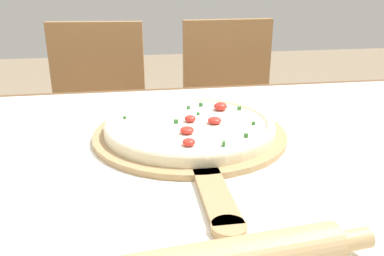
{
  "coord_description": "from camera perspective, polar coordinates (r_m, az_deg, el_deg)",
  "views": [
    {
      "loc": [
        -0.13,
        -0.71,
        1.07
      ],
      "look_at": [
        -0.01,
        0.06,
        0.77
      ],
      "focal_mm": 38.0,
      "sensor_mm": 36.0,
      "label": 1
    }
  ],
  "objects": [
    {
      "name": "chair_right",
      "position": [
        1.74,
        5.53,
        2.26
      ],
      "size": [
        0.41,
        0.41,
        0.89
      ],
      "rotation": [
        0.0,
        0.0,
        0.03
      ],
      "color": "#A37547",
      "rests_on": "ground_plane"
    },
    {
      "name": "towel_cloth",
      "position": [
        0.79,
        1.4,
        -3.59
      ],
      "size": [
        1.37,
        0.92,
        0.0
      ],
      "color": "white",
      "rests_on": "dining_table"
    },
    {
      "name": "chair_left",
      "position": [
        1.69,
        -13.1,
        1.27
      ],
      "size": [
        0.44,
        0.44,
        0.89
      ],
      "rotation": [
        0.0,
        0.0,
        -0.11
      ],
      "color": "#A37547",
      "rests_on": "ground_plane"
    },
    {
      "name": "dining_table",
      "position": [
        0.83,
        1.34,
        -9.56
      ],
      "size": [
        1.45,
        1.0,
        0.74
      ],
      "color": "brown",
      "rests_on": "ground_plane"
    },
    {
      "name": "pizza",
      "position": [
        0.86,
        -0.29,
        0.39
      ],
      "size": [
        0.36,
        0.36,
        0.04
      ],
      "color": "beige",
      "rests_on": "pizza_peel"
    },
    {
      "name": "pizza_peel",
      "position": [
        0.85,
        -0.14,
        -1.19
      ],
      "size": [
        0.41,
        0.58,
        0.01
      ],
      "color": "tan",
      "rests_on": "towel_cloth"
    }
  ]
}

